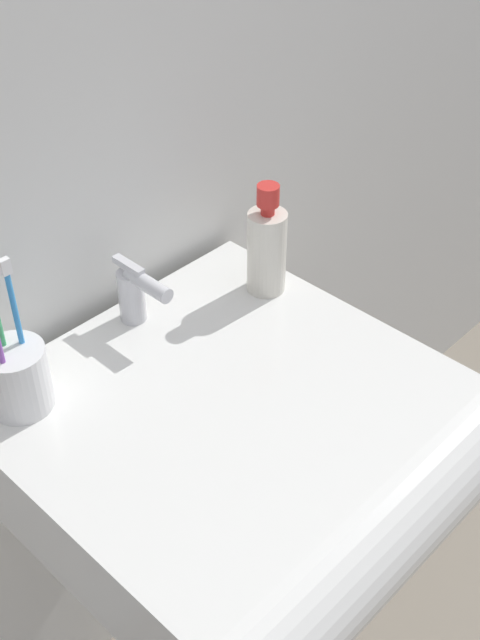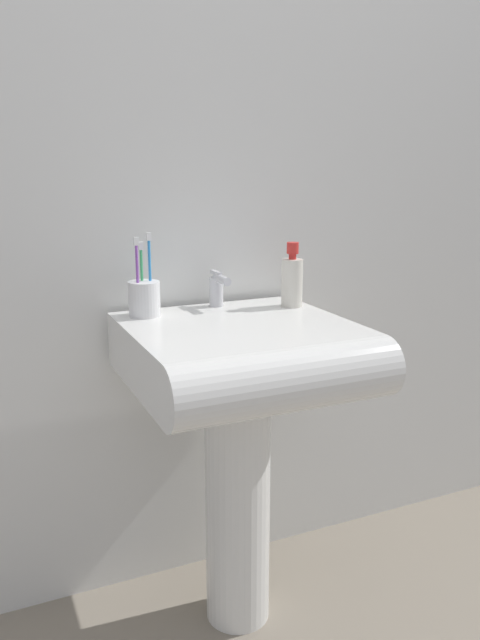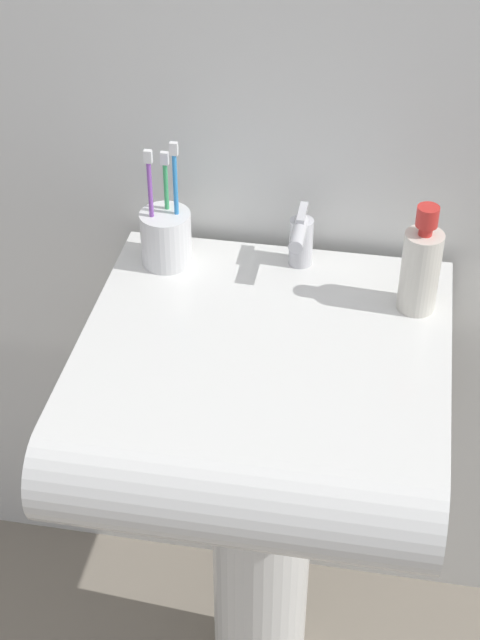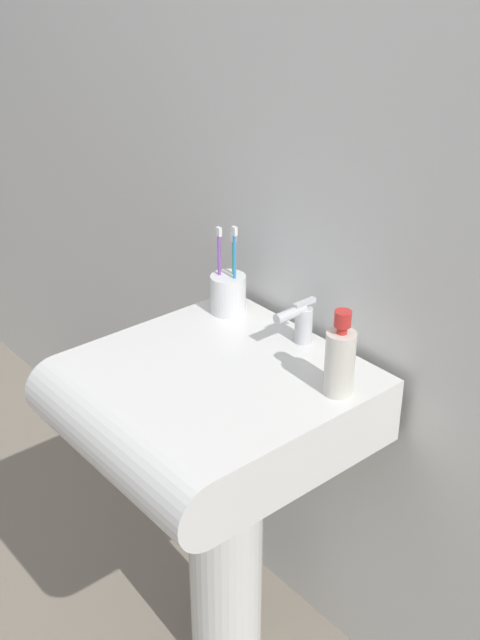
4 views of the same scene
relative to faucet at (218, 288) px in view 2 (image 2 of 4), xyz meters
name	(u,v)px [view 2 (image 2 of 4)]	position (x,y,z in m)	size (l,w,h in m)	color
ground_plane	(238,613)	(-0.02, -0.19, -0.87)	(6.00, 6.00, 0.00)	gray
wall_back	(194,161)	(-0.02, 0.10, 0.33)	(5.00, 0.05, 2.40)	silver
sink_pedestal	(238,501)	(-0.02, -0.19, -0.53)	(0.17, 0.17, 0.68)	white
sink_basin	(247,357)	(-0.02, -0.24, -0.12)	(0.53, 0.55, 0.14)	white
faucet	(218,288)	(0.00, 0.00, 0.00)	(0.04, 0.11, 0.10)	silver
toothbrush_cup	(144,297)	(-0.21, -0.02, 0.00)	(0.08, 0.08, 0.21)	white
soap_bottle	(292,280)	(0.18, -0.08, 0.02)	(0.06, 0.06, 0.17)	silver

